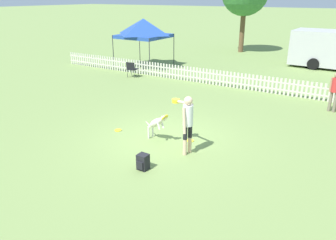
{
  "coord_description": "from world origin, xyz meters",
  "views": [
    {
      "loc": [
        4.95,
        -7.83,
        4.18
      ],
      "look_at": [
        0.27,
        -0.34,
        0.8
      ],
      "focal_mm": 35.0,
      "sensor_mm": 36.0,
      "label": 1
    }
  ],
  "objects": [
    {
      "name": "leaping_dog",
      "position": [
        -0.2,
        -0.22,
        0.57
      ],
      "size": [
        1.0,
        0.42,
        0.94
      ],
      "rotation": [
        0.0,
        0.0,
        -1.81
      ],
      "color": "beige",
      "rests_on": "ground_plane"
    },
    {
      "name": "ground_plane",
      "position": [
        0.0,
        0.0,
        0.0
      ],
      "size": [
        240.0,
        240.0,
        0.0
      ],
      "primitive_type": "plane",
      "color": "olive"
    },
    {
      "name": "handler_person",
      "position": [
        0.98,
        -0.5,
        1.05
      ],
      "size": [
        0.91,
        0.83,
        1.67
      ],
      "rotation": [
        0.0,
        0.0,
        1.33
      ],
      "color": "beige",
      "rests_on": "ground_plane"
    },
    {
      "name": "frisbee_near_handler",
      "position": [
        0.69,
        0.26,
        0.01
      ],
      "size": [
        0.23,
        0.23,
        0.02
      ],
      "color": "yellow",
      "rests_on": "ground_plane"
    },
    {
      "name": "backpack_on_grass",
      "position": [
        0.49,
        -1.9,
        0.2
      ],
      "size": [
        0.27,
        0.28,
        0.41
      ],
      "color": "black",
      "rests_on": "ground_plane"
    },
    {
      "name": "canopy_tent_main",
      "position": [
        -6.96,
        8.49,
        2.33
      ],
      "size": [
        2.69,
        2.69,
        2.89
      ],
      "color": "#333338",
      "rests_on": "ground_plane"
    },
    {
      "name": "spectator_standing",
      "position": [
        3.98,
        5.51,
        0.91
      ],
      "size": [
        0.4,
        0.27,
        1.52
      ],
      "rotation": [
        0.0,
        0.0,
        2.85
      ],
      "color": "#7A705B",
      "rests_on": "ground_plane"
    },
    {
      "name": "frisbee_near_dog",
      "position": [
        -1.72,
        -0.26,
        0.01
      ],
      "size": [
        0.23,
        0.23,
        0.02
      ],
      "color": "yellow",
      "rests_on": "ground_plane"
    },
    {
      "name": "folding_chair_center",
      "position": [
        -5.95,
        5.93,
        0.5
      ],
      "size": [
        0.56,
        0.58,
        0.84
      ],
      "rotation": [
        0.0,
        0.0,
        3.25
      ],
      "color": "#333338",
      "rests_on": "ground_plane"
    },
    {
      "name": "picket_fence",
      "position": [
        0.0,
        6.8,
        0.38
      ],
      "size": [
        23.24,
        0.04,
        0.76
      ],
      "color": "beige",
      "rests_on": "ground_plane"
    },
    {
      "name": "equipment_trailer",
      "position": [
        2.59,
        14.33,
        1.17
      ],
      "size": [
        4.97,
        2.56,
        2.2
      ],
      "rotation": [
        0.0,
        0.0,
        -0.05
      ],
      "color": "#B7B7B7",
      "rests_on": "ground_plane"
    }
  ]
}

